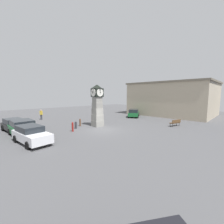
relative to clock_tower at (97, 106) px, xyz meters
name	(u,v)px	position (x,y,z in m)	size (l,w,h in m)	color
ground_plane	(102,130)	(2.01, -0.83, -2.75)	(68.45, 68.45, 0.00)	#4C4C4F
clock_tower	(97,106)	(0.00, 0.00, 0.00)	(1.58, 1.54, 5.48)	gray
bollard_near_tower	(80,122)	(-1.65, -1.67, -2.25)	(0.20, 0.20, 0.99)	brown
bollard_mid_row	(76,125)	(-0.67, -2.81, -2.30)	(0.29, 0.29, 0.89)	#333338
bollard_far_row	(73,127)	(0.46, -3.81, -2.20)	(0.21, 0.21, 1.09)	maroon
car_navy_sedan	(14,125)	(-4.08, -8.75, -2.01)	(4.27, 2.35, 1.44)	black
car_near_tower	(23,128)	(-1.24, -8.42, -1.94)	(4.61, 2.27, 1.59)	#19602D
car_by_building	(31,134)	(1.88, -8.39, -1.97)	(4.51, 2.38, 1.51)	silver
car_far_lot	(134,113)	(-2.29, 10.03, -2.00)	(3.84, 4.37, 1.46)	#19602D
bench	(175,122)	(6.84, 7.73, -2.22)	(0.86, 1.68, 0.90)	brown
pedestrian_near_bench	(41,114)	(-10.46, -4.01, -1.78)	(0.47, 0.42, 1.69)	#3F3F47
warehouse_blue_far	(172,99)	(0.64, 18.85, 0.56)	(16.63, 13.40, 6.60)	#B7A88E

